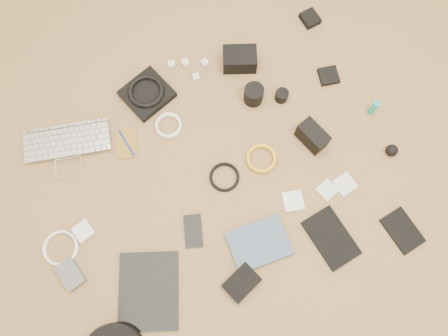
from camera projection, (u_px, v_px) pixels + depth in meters
name	position (u px, v px, depth m)	size (l,w,h in m)	color
laptop	(69.00, 153.00, 1.69)	(0.33, 0.23, 0.03)	#BCBBC0
headphone_pouch	(147.00, 94.00, 1.76)	(0.18, 0.17, 0.03)	black
headphones	(146.00, 91.00, 1.73)	(0.14, 0.14, 0.02)	black
charger_a	(172.00, 65.00, 1.80)	(0.03, 0.03, 0.03)	silver
charger_b	(185.00, 63.00, 1.80)	(0.03, 0.03, 0.03)	silver
charger_c	(205.00, 63.00, 1.80)	(0.03, 0.03, 0.03)	silver
charger_d	(196.00, 78.00, 1.78)	(0.03, 0.03, 0.03)	silver
dslr_camera	(240.00, 59.00, 1.78)	(0.14, 0.09, 0.08)	black
lens_pouch	(310.00, 19.00, 1.86)	(0.07, 0.08, 0.03)	black
notebook_olive	(127.00, 143.00, 1.71)	(0.08, 0.12, 0.01)	olive
pen_blue	(126.00, 143.00, 1.71)	(0.01, 0.01, 0.13)	#1621B3
cable_white_a	(169.00, 126.00, 1.73)	(0.11, 0.11, 0.01)	white
lens_a	(254.00, 95.00, 1.73)	(0.08, 0.08, 0.08)	black
lens_b	(282.00, 96.00, 1.75)	(0.05, 0.05, 0.05)	black
card_reader	(329.00, 76.00, 1.79)	(0.08, 0.08, 0.02)	black
power_brick	(84.00, 231.00, 1.61)	(0.06, 0.06, 0.03)	silver
cable_white_b	(61.00, 248.00, 1.60)	(0.13, 0.13, 0.01)	white
cable_black	(224.00, 177.00, 1.67)	(0.11, 0.11, 0.01)	black
cable_yellow	(261.00, 159.00, 1.69)	(0.12, 0.12, 0.01)	gold
flash	(312.00, 136.00, 1.68)	(0.07, 0.12, 0.09)	black
lens_cleaner	(373.00, 108.00, 1.71)	(0.03, 0.03, 0.09)	teal
battery_charger	(71.00, 274.00, 1.56)	(0.07, 0.10, 0.03)	#515055
tablet	(149.00, 291.00, 1.56)	(0.21, 0.27, 0.01)	black
phone	(193.00, 231.00, 1.62)	(0.06, 0.12, 0.01)	black
filter_case_left	(293.00, 201.00, 1.65)	(0.08, 0.08, 0.01)	silver
filter_case_mid	(327.00, 190.00, 1.66)	(0.06, 0.06, 0.01)	silver
filter_case_right	(345.00, 184.00, 1.67)	(0.07, 0.07, 0.01)	silver
air_blower	(392.00, 150.00, 1.68)	(0.05, 0.05, 0.05)	black
drive_case	(242.00, 283.00, 1.55)	(0.12, 0.09, 0.03)	black
paperback	(267.00, 264.00, 1.58)	(0.16, 0.21, 0.02)	#40536C
notebook_black_a	(331.00, 238.00, 1.61)	(0.13, 0.21, 0.01)	black
notebook_black_b	(402.00, 231.00, 1.62)	(0.10, 0.15, 0.01)	black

